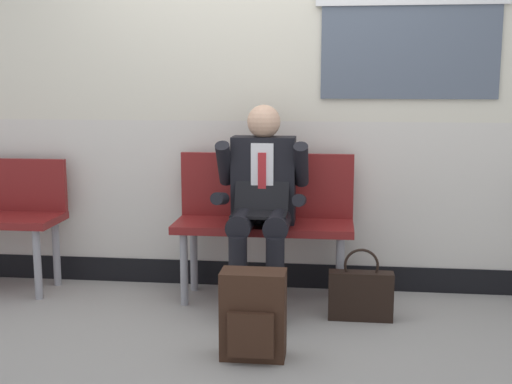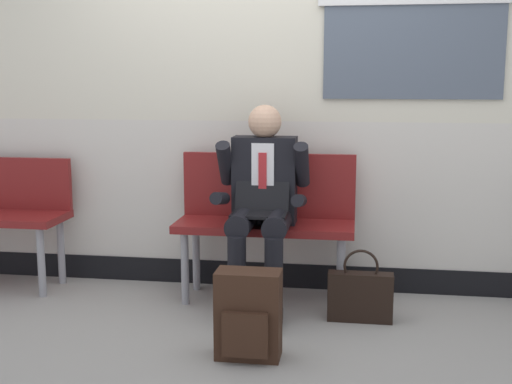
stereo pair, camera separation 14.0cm
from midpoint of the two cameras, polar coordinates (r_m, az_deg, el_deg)
name	(u,v)px [view 1 (the left image)]	position (r m, az deg, el deg)	size (l,w,h in m)	color
ground_plane	(250,314)	(4.16, -1.46, -10.40)	(18.00, 18.00, 0.00)	gray
station_wall	(264,54)	(4.53, -0.25, 11.70)	(5.76, 0.17, 3.19)	beige
bench_with_person	(265,213)	(4.33, -0.17, -1.82)	(1.14, 0.42, 0.94)	maroon
person_seated	(261,200)	(4.11, -0.50, -0.73)	(0.57, 0.70, 1.27)	black
backpack	(253,316)	(3.48, -1.42, -10.56)	(0.33, 0.22, 0.46)	#331E14
handbag	(361,294)	(4.06, 7.96, -8.66)	(0.38, 0.11, 0.44)	black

